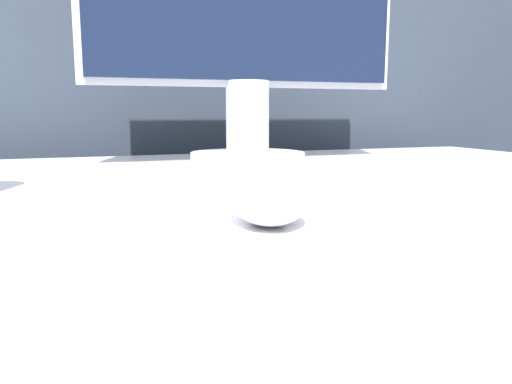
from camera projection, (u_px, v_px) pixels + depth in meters
partition_panel at (173, 170)px, 1.27m from camera, size 5.00×0.03×1.40m
computer_mouse_near at (268, 200)px, 0.43m from camera, size 0.09×0.11×0.04m
keyboard at (201, 181)px, 0.62m from camera, size 0.41×0.19×0.02m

